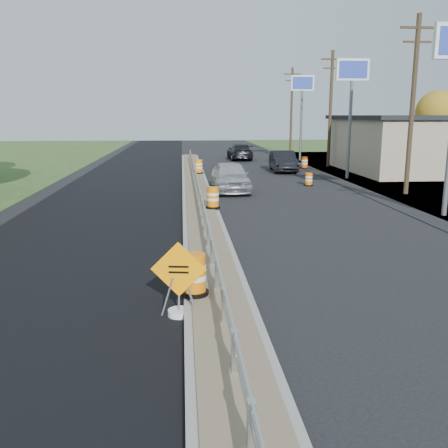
{
  "coord_description": "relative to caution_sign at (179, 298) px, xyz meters",
  "views": [
    {
      "loc": [
        -0.78,
        -17.35,
        4.28
      ],
      "look_at": [
        0.43,
        -2.85,
        1.1
      ],
      "focal_mm": 40.0,
      "sensor_mm": 36.0,
      "label": 1
    }
  ],
  "objects": [
    {
      "name": "car_dark_far",
      "position": [
        5.76,
        38.64,
        0.35
      ],
      "size": [
        2.16,
        5.32,
        1.54
      ],
      "primitive_type": "imported",
      "rotation": [
        0.0,
        0.0,
        3.14
      ],
      "color": "black",
      "rests_on": "ground"
    },
    {
      "name": "barrel_median_mid",
      "position": [
        1.45,
        11.56,
        0.26
      ],
      "size": [
        0.64,
        0.64,
        0.94
      ],
      "color": "black",
      "rests_on": "median"
    },
    {
      "name": "caution_sign",
      "position": [
        0.0,
        0.0,
        0.0
      ],
      "size": [
        1.2,
        0.5,
        1.67
      ],
      "rotation": [
        0.0,
        0.0,
        -0.15
      ],
      "color": "white",
      "rests_on": "ground"
    },
    {
      "name": "barrel_median_far",
      "position": [
        1.27,
        25.12,
        0.27
      ],
      "size": [
        0.66,
        0.66,
        0.97
      ],
      "color": "black",
      "rests_on": "median"
    },
    {
      "name": "car_silver",
      "position": [
        2.85,
        18.01,
        0.42
      ],
      "size": [
        2.11,
        5.02,
        1.7
      ],
      "primitive_type": "imported",
      "rotation": [
        0.0,
        0.0,
        0.02
      ],
      "color": "silver",
      "rests_on": "ground"
    },
    {
      "name": "utility_pole_north",
      "position": [
        12.4,
        46.11,
        4.51
      ],
      "size": [
        1.9,
        0.26,
        9.4
      ],
      "color": "#473523",
      "rests_on": "ground"
    },
    {
      "name": "guardrail",
      "position": [
        0.9,
        16.11,
        0.3
      ],
      "size": [
        0.1,
        46.15,
        0.72
      ],
      "color": "silver",
      "rests_on": "median"
    },
    {
      "name": "barrel_median_near",
      "position": [
        0.35,
        0.7,
        0.27
      ],
      "size": [
        0.66,
        0.66,
        0.97
      ],
      "color": "black",
      "rests_on": "median"
    },
    {
      "name": "milled_overlay",
      "position": [
        -3.5,
        17.11,
        -0.42
      ],
      "size": [
        7.2,
        120.0,
        0.01
      ],
      "primitive_type": "cube",
      "color": "black",
      "rests_on": "ground"
    },
    {
      "name": "barrel_shoulder_mid",
      "position": [
        10.1,
        30.0,
        0.03
      ],
      "size": [
        0.64,
        0.64,
        0.94
      ],
      "color": "black",
      "rests_on": "ground"
    },
    {
      "name": "car_dark_mid",
      "position": [
        7.9,
        27.88,
        0.37
      ],
      "size": [
        1.94,
        4.92,
        1.6
      ],
      "primitive_type": "imported",
      "rotation": [
        0.0,
        0.0,
        -0.05
      ],
      "color": "black",
      "rests_on": "ground"
    },
    {
      "name": "barrel_shoulder_far",
      "position": [
        10.1,
        37.06,
        -0.01
      ],
      "size": [
        0.59,
        0.59,
        0.86
      ],
      "color": "black",
      "rests_on": "ground"
    },
    {
      "name": "utility_pole_nmid",
      "position": [
        12.4,
        31.11,
        4.51
      ],
      "size": [
        1.9,
        0.26,
        9.4
      ],
      "color": "#473523",
      "rests_on": "ground"
    },
    {
      "name": "barrel_shoulder_near",
      "position": [
        7.9,
        19.91,
        -0.04
      ],
      "size": [
        0.54,
        0.54,
        0.8
      ],
      "color": "black",
      "rests_on": "ground"
    },
    {
      "name": "utility_pole_smid",
      "position": [
        12.4,
        16.11,
        4.51
      ],
      "size": [
        1.9,
        0.26,
        9.4
      ],
      "color": "#473523",
      "rests_on": "ground"
    },
    {
      "name": "pylon_sign_north",
      "position": [
        11.4,
        37.11,
        6.05
      ],
      "size": [
        2.2,
        0.3,
        7.9
      ],
      "color": "slate",
      "rests_on": "ground"
    },
    {
      "name": "tree_far_yellow",
      "position": [
        26.9,
        41.11,
        4.11
      ],
      "size": [
        4.62,
        4.62,
        6.86
      ],
      "color": "#473523",
      "rests_on": "ground"
    },
    {
      "name": "ground",
      "position": [
        0.9,
        7.11,
        -0.42
      ],
      "size": [
        140.0,
        140.0,
        0.0
      ],
      "primitive_type": "plane",
      "color": "black",
      "rests_on": "ground"
    },
    {
      "name": "pylon_sign_mid",
      "position": [
        11.4,
        23.11,
        6.05
      ],
      "size": [
        2.2,
        0.3,
        7.9
      ],
      "color": "slate",
      "rests_on": "ground"
    },
    {
      "name": "median",
      "position": [
        0.9,
        15.11,
        -0.31
      ],
      "size": [
        1.6,
        55.0,
        0.23
      ],
      "color": "gray",
      "rests_on": "ground"
    }
  ]
}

